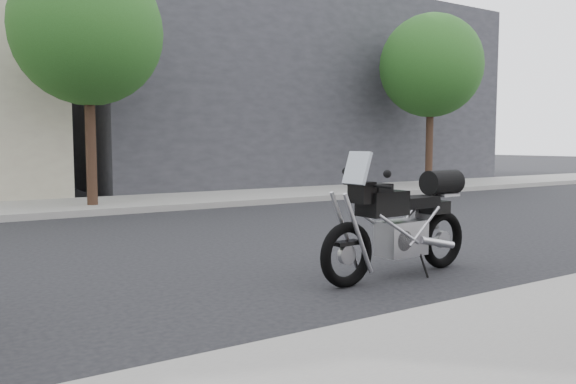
{
  "coord_description": "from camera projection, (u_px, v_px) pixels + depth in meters",
  "views": [
    {
      "loc": [
        5.04,
        7.49,
        1.59
      ],
      "look_at": [
        0.85,
        0.8,
        0.9
      ],
      "focal_mm": 35.0,
      "sensor_mm": 36.0,
      "label": 1
    }
  ],
  "objects": [
    {
      "name": "street_tree_left",
      "position": [
        431.0,
        66.0,
        18.59
      ],
      "size": [
        3.4,
        3.4,
        5.7
      ],
      "color": "#372419",
      "rests_on": "far_sidewalk"
    },
    {
      "name": "far_building_dark",
      "position": [
        266.0,
        98.0,
        23.92
      ],
      "size": [
        16.0,
        11.0,
        7.0
      ],
      "color": "#2C2B31",
      "rests_on": "ground"
    },
    {
      "name": "motorcycle",
      "position": [
        406.0,
        221.0,
        6.76
      ],
      "size": [
        2.38,
        0.88,
        1.51
      ],
      "rotation": [
        0.0,
        0.0,
        0.08
      ],
      "color": "black",
      "rests_on": "ground"
    },
    {
      "name": "street_tree_mid",
      "position": [
        87.0,
        31.0,
        12.78
      ],
      "size": [
        3.4,
        3.4,
        5.7
      ],
      "color": "#372419",
      "rests_on": "far_sidewalk"
    },
    {
      "name": "far_sidewalk",
      "position": [
        167.0,
        201.0,
        14.61
      ],
      "size": [
        44.0,
        3.0,
        0.15
      ],
      "primitive_type": "cube",
      "color": "gray",
      "rests_on": "ground"
    },
    {
      "name": "ground",
      "position": [
        307.0,
        241.0,
        9.13
      ],
      "size": [
        120.0,
        120.0,
        0.0
      ],
      "primitive_type": "plane",
      "color": "black",
      "rests_on": "ground"
    }
  ]
}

